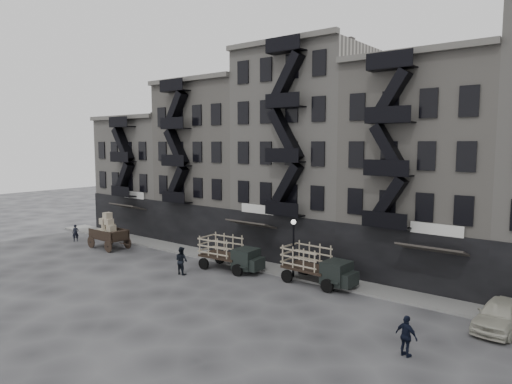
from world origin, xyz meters
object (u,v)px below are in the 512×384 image
Objects in this scene: car_east at (500,315)px; pedestrian_west at (76,233)px; stake_truck_west at (230,251)px; stake_truck_east at (317,263)px; policeman at (406,336)px; pedestrian_mid at (181,260)px; wagon at (108,228)px; horse at (112,232)px.

pedestrian_west reaches higher than car_east.
stake_truck_west is 7.08m from stake_truck_east.
stake_truck_east is at bearing -48.55° from pedestrian_west.
policeman reaches higher than pedestrian_west.
stake_truck_west is 2.74× the size of policeman.
stake_truck_east is 2.59× the size of pedestrian_mid.
pedestrian_mid is at bearing -59.03° from pedestrian_west.
pedestrian_mid is at bearing -6.36° from wagon.
pedestrian_mid reaches higher than pedestrian_west.
pedestrian_west is 0.86× the size of policeman.
pedestrian_mid is (-20.36, -3.34, 0.23)m from car_east.
pedestrian_mid is 1.07× the size of policeman.
stake_truck_east reaches higher than car_east.
policeman is (-2.72, -5.97, 0.17)m from car_east.
stake_truck_west reaches higher than pedestrian_mid.
stake_truck_east reaches higher than pedestrian_west.
policeman reaches higher than horse.
car_east is at bearing -98.67° from policeman.
pedestrian_west is 16.57m from pedestrian_mid.
horse is 0.92× the size of pedestrian_mid.
stake_truck_east is at bearing -155.57° from pedestrian_mid.
car_east is at bearing -2.94° from stake_truck_west.
policeman is at bearing -109.60° from car_east.
wagon reaches higher than stake_truck_east.
car_east is at bearing -94.78° from horse.
wagon reaches higher than policeman.
pedestrian_mid is 17.84m from policeman.
stake_truck_east is (7.01, 1.00, 0.03)m from stake_truck_west.
wagon is 0.85× the size of car_east.
stake_truck_east reaches higher than stake_truck_west.
pedestrian_mid is (16.52, -1.27, 0.20)m from pedestrian_west.
policeman is at bearing -61.14° from pedestrian_west.
policeman reaches higher than car_east.
stake_truck_east is at bearing -21.91° from policeman.
wagon is 29.42m from policeman.
stake_truck_east is 2.78× the size of policeman.
stake_truck_east is at bearing -93.57° from horse.
wagon is 1.92× the size of pedestrian_mid.
car_east is 6.56m from policeman.
stake_truck_west is 2.56× the size of pedestrian_mid.
pedestrian_mid reaches higher than car_east.
car_east is 2.81× the size of pedestrian_west.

